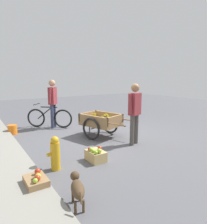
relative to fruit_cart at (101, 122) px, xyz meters
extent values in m
plane|color=#56565B|center=(-0.07, -0.10, -0.44)|extent=(24.00, 24.00, 0.00)
cube|color=#937047|center=(0.01, 0.00, -0.04)|extent=(1.29, 1.09, 0.10)
cube|color=#937047|center=(0.51, 0.16, 0.13)|extent=(0.30, 0.78, 0.24)
cube|color=#937047|center=(-0.48, -0.15, 0.13)|extent=(0.30, 0.78, 0.24)
cube|color=#937047|center=(-0.10, 0.36, 0.13)|extent=(1.07, 0.39, 0.24)
cube|color=#937047|center=(0.12, -0.35, 0.13)|extent=(1.07, 0.39, 0.24)
torus|color=black|center=(-0.12, 0.42, -0.12)|extent=(0.63, 0.25, 0.64)
torus|color=black|center=(0.14, -0.42, -0.12)|extent=(0.63, 0.25, 0.64)
cylinder|color=gray|center=(0.01, 0.00, -0.12)|extent=(0.30, 0.85, 0.04)
cylinder|color=#937047|center=(-0.88, 0.08, 0.11)|extent=(0.54, 0.20, 0.04)
cylinder|color=#937047|center=(-0.67, -0.57, 0.11)|extent=(0.54, 0.20, 0.04)
cylinder|color=gray|center=(0.46, 0.14, -0.27)|extent=(0.04, 0.04, 0.35)
ellipsoid|color=gold|center=(0.46, -0.08, 0.11)|extent=(0.18, 0.07, 0.16)
ellipsoid|color=gold|center=(0.47, -0.07, 0.12)|extent=(0.19, 0.06, 0.09)
ellipsoid|color=gold|center=(0.48, -0.06, 0.13)|extent=(0.18, 0.05, 0.05)
ellipsoid|color=gold|center=(0.49, -0.06, 0.14)|extent=(0.19, 0.11, 0.11)
ellipsoid|color=gold|center=(0.50, -0.05, 0.15)|extent=(0.18, 0.11, 0.13)
ellipsoid|color=gold|center=(-0.28, 0.09, 0.10)|extent=(0.17, 0.13, 0.15)
ellipsoid|color=gold|center=(-0.26, 0.11, 0.11)|extent=(0.19, 0.11, 0.05)
ellipsoid|color=gold|center=(-0.24, 0.12, 0.12)|extent=(0.18, 0.12, 0.13)
ellipsoid|color=gold|center=(-0.44, 0.04, 0.16)|extent=(0.17, 0.14, 0.12)
ellipsoid|color=gold|center=(-0.44, 0.05, 0.17)|extent=(0.18, 0.14, 0.11)
ellipsoid|color=gold|center=(-0.43, 0.06, 0.18)|extent=(0.19, 0.11, 0.05)
ellipsoid|color=gold|center=(-0.42, 0.07, 0.19)|extent=(0.19, 0.06, 0.11)
ellipsoid|color=gold|center=(-0.41, 0.08, 0.20)|extent=(0.18, 0.06, 0.14)
ellipsoid|color=gold|center=(0.03, 0.17, 0.09)|extent=(0.18, 0.11, 0.13)
ellipsoid|color=gold|center=(0.04, 0.18, 0.10)|extent=(0.19, 0.07, 0.08)
ellipsoid|color=gold|center=(0.06, 0.19, 0.11)|extent=(0.19, 0.09, 0.08)
ellipsoid|color=gold|center=(0.06, 0.20, 0.12)|extent=(0.18, 0.13, 0.12)
ellipsoid|color=gold|center=(-0.35, 0.11, 0.07)|extent=(0.17, 0.12, 0.15)
ellipsoid|color=gold|center=(-0.34, 0.12, 0.08)|extent=(0.19, 0.08, 0.10)
ellipsoid|color=gold|center=(-0.33, 0.13, 0.09)|extent=(0.19, 0.09, 0.05)
ellipsoid|color=gold|center=(-0.32, 0.14, 0.10)|extent=(0.18, 0.12, 0.11)
ellipsoid|color=gold|center=(-0.31, 0.15, 0.11)|extent=(0.18, 0.06, 0.15)
ellipsoid|color=gold|center=(-0.32, -0.37, 0.14)|extent=(0.17, 0.12, 0.15)
ellipsoid|color=gold|center=(-0.31, -0.36, 0.15)|extent=(0.18, 0.13, 0.10)
ellipsoid|color=gold|center=(-0.30, -0.35, 0.16)|extent=(0.18, 0.07, 0.05)
ellipsoid|color=gold|center=(-0.29, -0.34, 0.17)|extent=(0.19, 0.07, 0.10)
ellipsoid|color=gold|center=(-0.28, -0.33, 0.18)|extent=(0.18, 0.06, 0.13)
ellipsoid|color=gold|center=(-0.35, 0.09, 0.07)|extent=(0.18, 0.08, 0.14)
ellipsoid|color=gold|center=(-0.34, 0.09, 0.08)|extent=(0.19, 0.11, 0.11)
ellipsoid|color=gold|center=(-0.33, 0.10, 0.09)|extent=(0.19, 0.08, 0.05)
ellipsoid|color=gold|center=(-0.32, 0.11, 0.10)|extent=(0.18, 0.13, 0.10)
ellipsoid|color=gold|center=(-0.32, 0.12, 0.11)|extent=(0.18, 0.11, 0.13)
ellipsoid|color=gold|center=(0.00, -0.22, 0.17)|extent=(0.17, 0.09, 0.15)
ellipsoid|color=gold|center=(0.01, -0.21, 0.18)|extent=(0.19, 0.12, 0.10)
ellipsoid|color=gold|center=(0.02, -0.20, 0.19)|extent=(0.18, 0.14, 0.05)
ellipsoid|color=gold|center=(0.03, -0.19, 0.20)|extent=(0.19, 0.06, 0.10)
ellipsoid|color=gold|center=(0.04, -0.18, 0.21)|extent=(0.18, 0.05, 0.13)
ellipsoid|color=gold|center=(0.02, 0.22, 0.13)|extent=(0.18, 0.05, 0.13)
ellipsoid|color=gold|center=(0.02, 0.23, 0.14)|extent=(0.17, 0.15, 0.10)
ellipsoid|color=gold|center=(0.03, 0.24, 0.15)|extent=(0.18, 0.15, 0.05)
ellipsoid|color=gold|center=(0.04, 0.25, 0.16)|extent=(0.19, 0.06, 0.10)
ellipsoid|color=gold|center=(0.04, 0.26, 0.17)|extent=(0.19, 0.09, 0.13)
ellipsoid|color=gold|center=(0.18, 0.29, 0.11)|extent=(0.17, 0.13, 0.13)
ellipsoid|color=gold|center=(0.19, 0.30, 0.12)|extent=(0.19, 0.06, 0.08)
ellipsoid|color=gold|center=(0.21, 0.31, 0.13)|extent=(0.19, 0.11, 0.09)
ellipsoid|color=gold|center=(0.22, 0.32, 0.14)|extent=(0.16, 0.15, 0.15)
ellipsoid|color=gold|center=(0.05, -0.08, 0.10)|extent=(0.19, 0.07, 0.12)
ellipsoid|color=gold|center=(0.05, -0.07, 0.11)|extent=(0.19, 0.09, 0.11)
ellipsoid|color=gold|center=(0.06, -0.06, 0.12)|extent=(0.18, 0.15, 0.05)
ellipsoid|color=gold|center=(0.07, -0.05, 0.13)|extent=(0.19, 0.10, 0.10)
ellipsoid|color=gold|center=(0.08, -0.04, 0.14)|extent=(0.18, 0.06, 0.15)
ellipsoid|color=gold|center=(-0.23, -0.27, 0.12)|extent=(0.18, 0.09, 0.13)
ellipsoid|color=gold|center=(-0.22, -0.26, 0.13)|extent=(0.19, 0.11, 0.08)
ellipsoid|color=gold|center=(-0.21, -0.25, 0.14)|extent=(0.17, 0.15, 0.08)
ellipsoid|color=gold|center=(-0.20, -0.24, 0.15)|extent=(0.18, 0.12, 0.14)
ellipsoid|color=gold|center=(-0.02, -0.31, 0.09)|extent=(0.17, 0.12, 0.15)
ellipsoid|color=gold|center=(0.00, -0.30, 0.10)|extent=(0.19, 0.05, 0.08)
ellipsoid|color=gold|center=(0.01, -0.29, 0.11)|extent=(0.19, 0.12, 0.08)
ellipsoid|color=gold|center=(0.02, -0.28, 0.12)|extent=(0.18, 0.05, 0.13)
cylinder|color=#4C4742|center=(-1.12, -0.24, -0.04)|extent=(0.11, 0.11, 0.80)
cylinder|color=#4C4742|center=(-1.05, -0.45, -0.04)|extent=(0.11, 0.11, 0.80)
cube|color=maroon|center=(-1.08, -0.34, 0.65)|extent=(0.29, 0.38, 0.57)
sphere|color=#9E704C|center=(-1.08, -0.34, 1.07)|extent=(0.22, 0.22, 0.22)
cylinder|color=maroon|center=(-1.15, -0.13, 0.67)|extent=(0.08, 0.14, 0.52)
cylinder|color=maroon|center=(-1.02, -0.55, 0.67)|extent=(0.08, 0.13, 0.52)
torus|color=black|center=(2.27, 1.30, -0.11)|extent=(0.48, 0.54, 0.66)
torus|color=black|center=(1.61, 0.55, -0.11)|extent=(0.48, 0.54, 0.66)
cylinder|color=black|center=(1.94, 0.93, 0.29)|extent=(0.42, 0.47, 0.04)
cylinder|color=black|center=(1.86, 0.84, 0.11)|extent=(0.09, 0.10, 0.45)
cylinder|color=black|center=(2.06, 1.06, 0.06)|extent=(0.38, 0.42, 0.43)
ellipsoid|color=black|center=(1.84, 0.82, 0.38)|extent=(0.20, 0.08, 0.06)
cylinder|color=black|center=(2.23, 1.27, 0.39)|extent=(0.36, 0.32, 0.03)
cylinder|color=#333851|center=(1.76, 0.89, -0.02)|extent=(0.11, 0.11, 0.84)
cylinder|color=#333851|center=(1.92, 0.74, -0.02)|extent=(0.11, 0.11, 0.84)
cube|color=maroon|center=(1.84, 0.82, 0.69)|extent=(0.39, 0.37, 0.59)
sphere|color=tan|center=(1.84, 0.82, 1.13)|extent=(0.23, 0.23, 0.23)
cylinder|color=maroon|center=(1.67, 0.96, 0.72)|extent=(0.08, 0.13, 0.54)
cylinder|color=maroon|center=(2.00, 0.67, 0.72)|extent=(0.08, 0.14, 0.54)
ellipsoid|color=#4C3823|center=(-2.65, 2.10, -0.17)|extent=(0.47, 0.31, 0.18)
sphere|color=#4C3823|center=(-2.39, 2.02, -0.11)|extent=(0.14, 0.14, 0.14)
cylinder|color=#4C3823|center=(-2.91, 2.19, -0.13)|extent=(0.11, 0.06, 0.12)
cylinder|color=#4C3823|center=(-2.50, 2.11, -0.35)|extent=(0.04, 0.04, 0.18)
cylinder|color=#4C3823|center=(-2.54, 2.01, -0.35)|extent=(0.04, 0.04, 0.18)
cylinder|color=#4C3823|center=(-2.75, 2.20, -0.35)|extent=(0.04, 0.04, 0.18)
cylinder|color=#4C3823|center=(-2.79, 2.09, -0.35)|extent=(0.04, 0.04, 0.18)
cylinder|color=gold|center=(-1.36, 1.94, -0.17)|extent=(0.18, 0.18, 0.55)
sphere|color=gold|center=(-1.36, 1.94, 0.15)|extent=(0.16, 0.16, 0.16)
cylinder|color=gold|center=(-1.25, 1.94, -0.11)|extent=(0.10, 0.07, 0.07)
cylinder|color=gold|center=(-1.36, 2.05, -0.11)|extent=(0.07, 0.10, 0.07)
cylinder|color=orange|center=(1.74, 2.20, -0.29)|extent=(0.28, 0.28, 0.30)
cube|color=#99754C|center=(-1.91, 2.47, -0.33)|extent=(0.44, 0.32, 0.22)
sphere|color=#B23319|center=(-1.92, 2.46, -0.18)|extent=(0.08, 0.08, 0.08)
sphere|color=#B23319|center=(-1.81, 2.41, -0.17)|extent=(0.10, 0.10, 0.10)
sphere|color=#99BF33|center=(-2.07, 2.52, -0.18)|extent=(0.07, 0.07, 0.07)
sphere|color=#99BF33|center=(-1.98, 2.45, -0.17)|extent=(0.10, 0.10, 0.10)
sphere|color=#B23319|center=(-2.02, 2.47, -0.17)|extent=(0.09, 0.09, 0.09)
sphere|color=#B23319|center=(-1.95, 2.45, -0.17)|extent=(0.10, 0.10, 0.10)
cube|color=tan|center=(-1.44, 1.08, -0.33)|extent=(0.44, 0.32, 0.22)
sphere|color=#B23319|center=(-1.45, 0.98, -0.18)|extent=(0.09, 0.09, 0.09)
sphere|color=#99BF33|center=(-1.59, 1.08, -0.17)|extent=(0.10, 0.10, 0.10)
sphere|color=#99BF33|center=(-1.40, 1.17, -0.18)|extent=(0.08, 0.08, 0.08)
sphere|color=#99BF33|center=(-1.50, 1.17, -0.18)|extent=(0.08, 0.08, 0.08)
sphere|color=red|center=(-1.36, 1.18, -0.18)|extent=(0.07, 0.07, 0.07)
sphere|color=#99BF33|center=(-1.61, 1.17, -0.18)|extent=(0.08, 0.08, 0.08)
camera|label=1|loc=(-4.96, 3.22, 1.35)|focal=32.37mm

